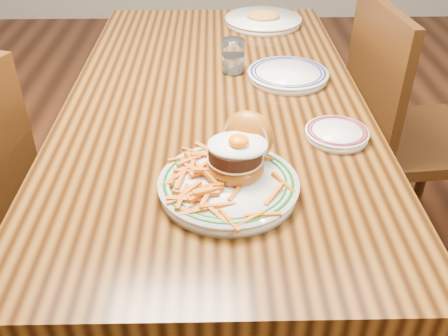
{
  "coord_description": "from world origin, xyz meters",
  "views": [
    {
      "loc": [
        -0.0,
        -1.31,
        1.4
      ],
      "look_at": [
        0.02,
        -0.45,
        0.81
      ],
      "focal_mm": 40.0,
      "sensor_mm": 36.0,
      "label": 1
    }
  ],
  "objects_px": {
    "table": "(215,121)",
    "chair_right": "(399,128)",
    "side_plate": "(337,133)",
    "main_plate": "(232,173)"
  },
  "relations": [
    {
      "from": "side_plate",
      "to": "chair_right",
      "type": "bearing_deg",
      "value": 41.48
    },
    {
      "from": "table",
      "to": "chair_right",
      "type": "bearing_deg",
      "value": 18.16
    },
    {
      "from": "side_plate",
      "to": "main_plate",
      "type": "bearing_deg",
      "value": -154.5
    },
    {
      "from": "table",
      "to": "chair_right",
      "type": "height_order",
      "value": "chair_right"
    },
    {
      "from": "table",
      "to": "chair_right",
      "type": "distance_m",
      "value": 0.71
    },
    {
      "from": "main_plate",
      "to": "side_plate",
      "type": "distance_m",
      "value": 0.34
    },
    {
      "from": "table",
      "to": "chair_right",
      "type": "relative_size",
      "value": 1.69
    },
    {
      "from": "table",
      "to": "main_plate",
      "type": "distance_m",
      "value": 0.47
    },
    {
      "from": "chair_right",
      "to": "main_plate",
      "type": "bearing_deg",
      "value": 41.19
    },
    {
      "from": "chair_right",
      "to": "main_plate",
      "type": "height_order",
      "value": "chair_right"
    }
  ]
}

